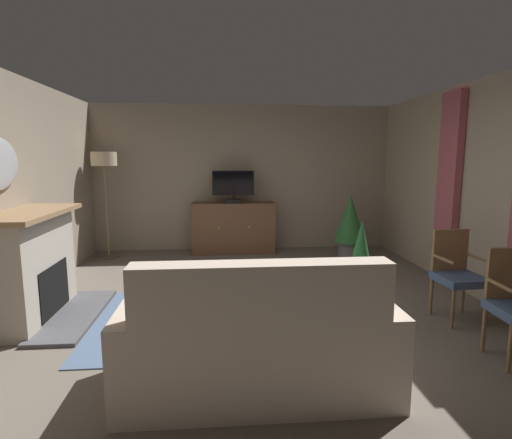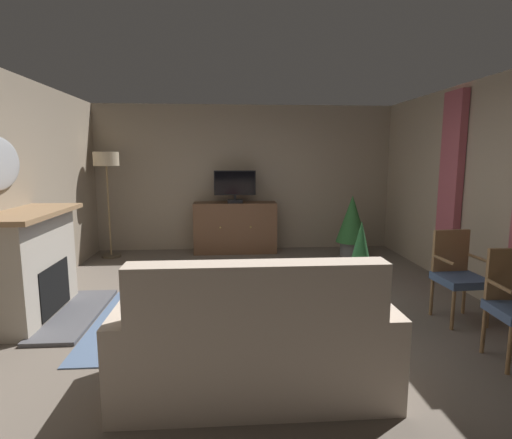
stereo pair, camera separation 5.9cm
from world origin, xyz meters
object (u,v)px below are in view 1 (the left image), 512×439
object	(u,v)px
side_chair_beside_plant	(457,272)
cat	(159,316)
coffee_table	(260,286)
floor_lamp	(104,170)
television	(233,186)
sofa_floral	(258,347)
tv_remote	(265,283)
fireplace	(31,268)
potted_plant_tall_palm_by_window	(360,264)
tv_cabinet	(233,229)
potted_plant_on_hearth_side	(350,223)

from	to	relation	value
side_chair_beside_plant	cat	xyz separation A→B (m)	(-3.13, 0.04, -0.39)
side_chair_beside_plant	cat	size ratio (longest dim) A/B	1.60
coffee_table	cat	size ratio (longest dim) A/B	1.56
cat	floor_lamp	size ratio (longest dim) A/B	0.33
coffee_table	floor_lamp	world-z (taller)	floor_lamp
television	sofa_floral	world-z (taller)	television
tv_remote	sofa_floral	world-z (taller)	sofa_floral
sofa_floral	cat	xyz separation A→B (m)	(-0.90, 1.24, -0.23)
tv_remote	coffee_table	bearing A→B (deg)	-21.10
television	floor_lamp	bearing A→B (deg)	-175.96
fireplace	potted_plant_tall_palm_by_window	distance (m)	3.49
sofa_floral	side_chair_beside_plant	xyz separation A→B (m)	(2.23, 1.20, 0.16)
fireplace	coffee_table	distance (m)	2.43
sofa_floral	potted_plant_tall_palm_by_window	xyz separation A→B (m)	(1.21, 1.29, 0.25)
tv_remote	sofa_floral	bearing A→B (deg)	121.85
potted_plant_tall_palm_by_window	cat	distance (m)	2.16
tv_cabinet	side_chair_beside_plant	size ratio (longest dim) A/B	1.56
tv_remote	side_chair_beside_plant	bearing A→B (deg)	-141.20
tv_cabinet	sofa_floral	world-z (taller)	sofa_floral
fireplace	cat	xyz separation A→B (m)	(1.37, -0.34, -0.44)
tv_remote	cat	distance (m)	1.13
fireplace	cat	bearing A→B (deg)	-13.80
potted_plant_tall_palm_by_window	floor_lamp	distance (m)	4.60
floor_lamp	television	bearing A→B (deg)	4.04
television	sofa_floral	size ratio (longest dim) A/B	0.37
television	coffee_table	size ratio (longest dim) A/B	0.80
tv_cabinet	potted_plant_on_hearth_side	size ratio (longest dim) A/B	1.38
coffee_table	potted_plant_on_hearth_side	bearing A→B (deg)	55.55
cat	floor_lamp	world-z (taller)	floor_lamp
tv_cabinet	sofa_floral	size ratio (longest dim) A/B	0.74
coffee_table	potted_plant_tall_palm_by_window	size ratio (longest dim) A/B	0.87
potted_plant_on_hearth_side	television	bearing A→B (deg)	168.42
coffee_table	side_chair_beside_plant	xyz separation A→B (m)	(2.08, -0.15, 0.15)
tv_remote	potted_plant_on_hearth_side	bearing A→B (deg)	-82.30
television	cat	xyz separation A→B (m)	(-0.86, -3.17, -1.10)
tv_remote	sofa_floral	size ratio (longest dim) A/B	0.09
potted_plant_on_hearth_side	potted_plant_tall_palm_by_window	bearing A→B (deg)	-105.48
sofa_floral	side_chair_beside_plant	world-z (taller)	sofa_floral
coffee_table	tv_remote	size ratio (longest dim) A/B	5.41
television	sofa_floral	bearing A→B (deg)	-89.47
television	cat	size ratio (longest dim) A/B	1.24
coffee_table	sofa_floral	size ratio (longest dim) A/B	0.46
cat	fireplace	bearing A→B (deg)	166.20
television	tv_cabinet	bearing A→B (deg)	90.00
tv_remote	potted_plant_on_hearth_side	size ratio (longest dim) A/B	0.16
coffee_table	potted_plant_tall_palm_by_window	xyz separation A→B (m)	(1.06, -0.07, 0.23)
tv_remote	cat	size ratio (longest dim) A/B	0.29
potted_plant_tall_palm_by_window	potted_plant_on_hearth_side	distance (m)	2.81
side_chair_beside_plant	fireplace	bearing A→B (deg)	175.24
potted_plant_tall_palm_by_window	sofa_floral	bearing A→B (deg)	-133.11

